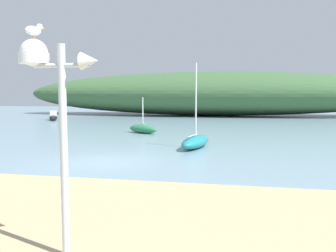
# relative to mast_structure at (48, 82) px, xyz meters

# --- Properties ---
(ground_plane) EXTENTS (120.00, 120.00, 0.00)m
(ground_plane) POSITION_rel_mast_structure_xyz_m (-2.53, 8.44, -2.95)
(ground_plane) COLOR #7A99A8
(distant_hill) EXTENTS (50.29, 11.17, 5.65)m
(distant_hill) POSITION_rel_mast_structure_xyz_m (-0.87, 41.21, -0.12)
(distant_hill) COLOR #3D6038
(distant_hill) RESTS_ON ground
(mast_structure) EXTENTS (1.28, 0.46, 3.40)m
(mast_structure) POSITION_rel_mast_structure_xyz_m (0.00, 0.00, 0.00)
(mast_structure) COLOR silver
(mast_structure) RESTS_ON beach_sand
(seagull_on_radar) EXTENTS (0.22, 0.34, 0.24)m
(seagull_on_radar) POSITION_rel_mast_structure_xyz_m (-0.22, 0.02, 0.79)
(seagull_on_radar) COLOR orange
(seagull_on_radar) RESTS_ON mast_structure
(sailboat_inner_mooring) EXTENTS (2.65, 2.00, 2.54)m
(sailboat_inner_mooring) POSITION_rel_mast_structure_xyz_m (-3.77, 19.05, -2.64)
(sailboat_inner_mooring) COLOR #287A4C
(sailboat_inner_mooring) RESTS_ON ground
(motorboat_near_shore) EXTENTS (1.83, 2.71, 0.99)m
(motorboat_near_shore) POSITION_rel_mast_structure_xyz_m (-16.43, 29.28, -2.58)
(motorboat_near_shore) COLOR black
(motorboat_near_shore) RESTS_ON ground
(sailboat_far_left) EXTENTS (1.61, 3.47, 4.33)m
(sailboat_far_left) POSITION_rel_mast_structure_xyz_m (0.72, 12.94, -2.61)
(sailboat_far_left) COLOR teal
(sailboat_far_left) RESTS_ON ground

